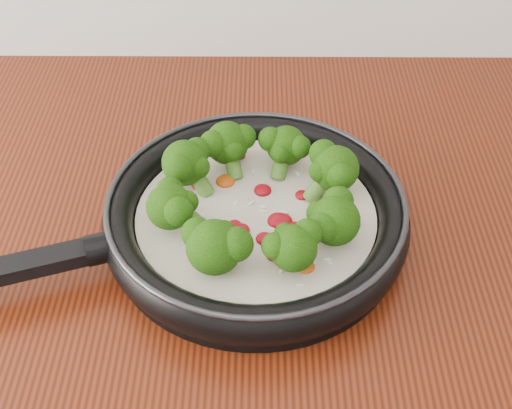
{
  "coord_description": "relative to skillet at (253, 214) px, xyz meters",
  "views": [
    {
      "loc": [
        0.06,
        0.5,
        1.48
      ],
      "look_at": [
        0.05,
        1.08,
        0.95
      ],
      "focal_mm": 48.36,
      "sensor_mm": 36.0,
      "label": 1
    }
  ],
  "objects": [
    {
      "name": "skillet",
      "position": [
        0.0,
        0.0,
        0.0
      ],
      "size": [
        0.58,
        0.45,
        0.1
      ],
      "color": "black",
      "rests_on": "counter"
    }
  ]
}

